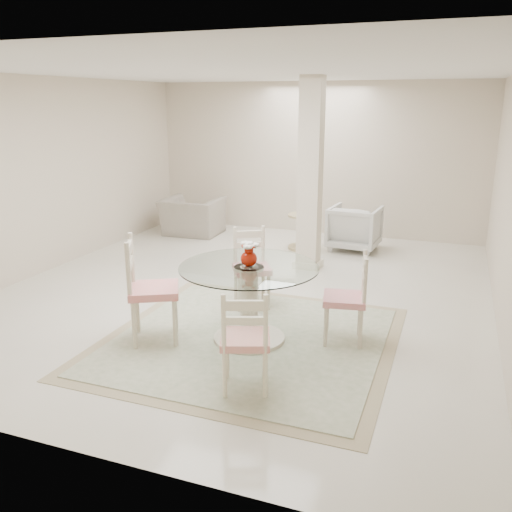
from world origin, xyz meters
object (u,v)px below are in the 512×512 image
(column, at_px, (310,176))
(dining_chair_west, at_px, (146,282))
(side_table, at_px, (305,233))
(dining_table, at_px, (249,304))
(red_vase, at_px, (249,254))
(dining_chair_north, at_px, (251,262))
(recliner_taupe, at_px, (192,216))
(dining_chair_east, at_px, (351,292))
(dining_chair_south, at_px, (245,334))
(armchair_white, at_px, (355,228))

(column, relative_size, dining_chair_west, 2.25)
(column, xyz_separation_m, side_table, (-0.33, 0.99, -1.08))
(dining_table, distance_m, side_table, 3.70)
(column, bearing_deg, dining_table, -87.74)
(red_vase, height_order, dining_chair_north, red_vase)
(column, bearing_deg, recliner_taupe, 153.55)
(red_vase, xyz_separation_m, side_table, (-0.44, 3.67, -0.65))
(red_vase, distance_m, dining_chair_north, 1.08)
(dining_chair_north, height_order, recliner_taupe, dining_chair_north)
(dining_chair_east, bearing_deg, dining_chair_south, -36.96)
(dining_chair_west, bearing_deg, dining_chair_south, -143.48)
(red_vase, height_order, recliner_taupe, red_vase)
(dining_chair_south, bearing_deg, column, -103.47)
(dining_table, height_order, recliner_taupe, dining_table)
(dining_chair_east, bearing_deg, red_vase, -82.22)
(dining_chair_south, relative_size, recliner_taupe, 0.99)
(dining_chair_south, distance_m, side_table, 4.70)
(dining_table, xyz_separation_m, dining_chair_south, (0.34, -0.96, 0.13))
(dining_chair_east, relative_size, dining_chair_west, 0.86)
(dining_chair_east, xyz_separation_m, dining_chair_west, (-1.93, -0.68, 0.09))
(dining_table, relative_size, armchair_white, 1.73)
(red_vase, height_order, dining_chair_south, red_vase)
(dining_table, bearing_deg, armchair_white, 85.08)
(dining_chair_east, height_order, side_table, dining_chair_east)
(column, bearing_deg, dining_chair_north, -97.97)
(column, relative_size, red_vase, 10.72)
(dining_table, bearing_deg, dining_chair_east, 18.68)
(recliner_taupe, height_order, side_table, recliner_taupe)
(red_vase, xyz_separation_m, dining_chair_west, (-0.97, -0.35, -0.29))
(dining_chair_west, xyz_separation_m, recliner_taupe, (-1.67, 4.28, -0.30))
(dining_chair_north, bearing_deg, dining_chair_south, -100.70)
(dining_table, distance_m, red_vase, 0.52)
(dining_table, distance_m, dining_chair_east, 1.03)
(armchair_white, bearing_deg, dining_chair_north, 81.40)
(dining_chair_north, bearing_deg, armchair_white, 46.68)
(dining_table, relative_size, side_table, 2.38)
(red_vase, height_order, armchair_white, red_vase)
(dining_table, distance_m, armchair_white, 3.94)
(red_vase, bearing_deg, dining_chair_east, 18.71)
(dining_chair_east, relative_size, side_table, 1.77)
(dining_chair_west, distance_m, armchair_white, 4.47)
(side_table, bearing_deg, recliner_taupe, 173.07)
(side_table, bearing_deg, dining_table, -83.19)
(dining_chair_east, xyz_separation_m, dining_chair_north, (-1.31, 0.63, 0.00))
(dining_chair_north, height_order, armchair_white, dining_chair_north)
(armchair_white, bearing_deg, dining_chair_east, 104.25)
(dining_chair_east, height_order, armchair_white, dining_chair_east)
(dining_chair_east, relative_size, armchair_white, 1.29)
(red_vase, height_order, dining_chair_east, red_vase)
(dining_chair_east, height_order, dining_chair_north, dining_chair_north)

